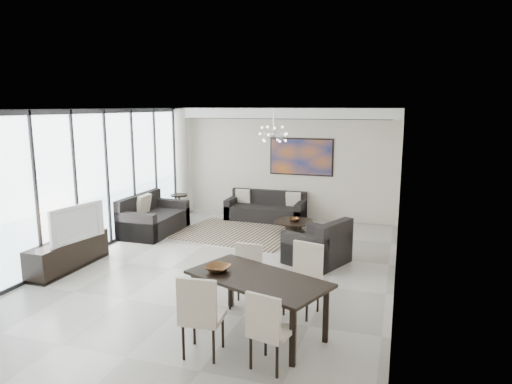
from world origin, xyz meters
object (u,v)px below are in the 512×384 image
at_px(coffee_table, 294,227).
at_px(sofa_main, 266,210).
at_px(tv_console, 68,254).
at_px(television, 73,222).
at_px(dining_table, 258,283).

relative_size(coffee_table, sofa_main, 0.44).
height_order(tv_console, television, television).
bearing_deg(television, coffee_table, -32.34).
bearing_deg(sofa_main, tv_console, -117.68).
xyz_separation_m(sofa_main, dining_table, (1.64, -5.87, 0.43)).
bearing_deg(dining_table, television, 162.19).
bearing_deg(tv_console, coffee_table, 45.65).
bearing_deg(dining_table, sofa_main, 105.59).
height_order(coffee_table, sofa_main, sofa_main).
bearing_deg(sofa_main, dining_table, -74.41).
xyz_separation_m(coffee_table, television, (-3.28, -3.50, 0.70)).
xyz_separation_m(sofa_main, television, (-2.27, -4.62, 0.63)).
bearing_deg(tv_console, dining_table, -16.98).
bearing_deg(coffee_table, dining_table, -82.48).
bearing_deg(sofa_main, coffee_table, -47.78).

